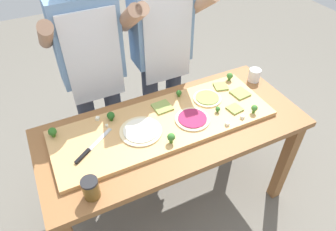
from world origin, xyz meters
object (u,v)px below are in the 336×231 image
object	(u,v)px
prep_table	(173,140)
pizza_whole_pesto_green	(207,98)
broccoli_floret_back_mid	(179,93)
flour_cup	(254,76)
pizza_whole_white_garlic	(141,131)
broccoli_floret_front_left	(52,132)
chefs_knife	(89,150)
cheese_crumble_c	(242,117)
cheese_crumble_a	(227,124)
cook_right	(162,47)
pizza_whole_beet_magenta	(192,119)
broccoli_floret_front_mid	(171,137)
cheese_crumble_b	(98,119)
broccoli_floret_back_right	(230,76)
sauce_jar	(91,188)
cheese_crumble_d	(107,126)
pizza_slice_near_left	(240,93)
cook_left	(92,64)
pizza_slice_far_left	(221,87)
pizza_slice_center	(235,109)
broccoli_floret_center_left	(218,109)
broccoli_floret_front_right	(254,108)
broccoli_floret_center_right	(111,116)

from	to	relation	value
prep_table	pizza_whole_pesto_green	world-z (taller)	pizza_whole_pesto_green
broccoli_floret_back_mid	flour_cup	world-z (taller)	flour_cup
pizza_whole_white_garlic	broccoli_floret_front_left	size ratio (longest dim) A/B	4.07
chefs_knife	cheese_crumble_c	xyz separation A→B (m)	(0.90, -0.15, 0.00)
pizza_whole_white_garlic	cheese_crumble_a	xyz separation A→B (m)	(0.48, -0.17, 0.00)
cook_right	pizza_whole_beet_magenta	bearing A→B (deg)	-97.45
pizza_whole_white_garlic	pizza_whole_beet_magenta	distance (m)	0.32
broccoli_floret_front_mid	cheese_crumble_c	bearing A→B (deg)	-1.23
broccoli_floret_front_mid	cheese_crumble_b	size ratio (longest dim) A/B	3.14
cook_right	broccoli_floret_back_right	bearing A→B (deg)	-44.08
pizza_whole_beet_magenta	broccoli_floret_front_left	bearing A→B (deg)	163.77
chefs_knife	sauce_jar	bearing A→B (deg)	-102.45
broccoli_floret_front_mid	cheese_crumble_d	xyz separation A→B (m)	(-0.28, 0.28, -0.03)
prep_table	cheese_crumble_c	xyz separation A→B (m)	(0.39, -0.15, 0.16)
pizza_whole_white_garlic	pizza_slice_near_left	bearing A→B (deg)	3.12
broccoli_floret_front_mid	cook_left	world-z (taller)	cook_left
broccoli_floret_back_right	pizza_slice_far_left	bearing A→B (deg)	-155.93
pizza_slice_center	cheese_crumble_b	size ratio (longest dim) A/B	3.92
pizza_slice_far_left	sauce_jar	distance (m)	1.11
pizza_slice_near_left	cheese_crumble_a	bearing A→B (deg)	-139.42
chefs_knife	pizza_whole_pesto_green	world-z (taller)	same
pizza_whole_pesto_green	broccoli_floret_center_left	world-z (taller)	broccoli_floret_center_left
prep_table	sauce_jar	distance (m)	0.65
broccoli_floret_front_right	broccoli_floret_back_right	bearing A→B (deg)	79.85
sauce_jar	broccoli_floret_front_mid	bearing A→B (deg)	14.40
cheese_crumble_d	sauce_jar	distance (m)	0.45
pizza_whole_pesto_green	pizza_whole_beet_magenta	world-z (taller)	same
broccoli_floret_center_right	cheese_crumble_c	xyz separation A→B (m)	(0.72, -0.33, -0.02)
cook_left	broccoli_floret_center_left	bearing A→B (deg)	-44.85
sauce_jar	prep_table	bearing A→B (deg)	24.84
cheese_crumble_c	sauce_jar	size ratio (longest dim) A/B	0.17
chefs_knife	pizza_whole_beet_magenta	xyz separation A→B (m)	(0.62, -0.03, 0.00)
pizza_slice_near_left	broccoli_floret_back_mid	size ratio (longest dim) A/B	2.20
broccoli_floret_back_mid	broccoli_floret_front_left	bearing A→B (deg)	-179.08
pizza_slice_center	pizza_whole_beet_magenta	bearing A→B (deg)	173.38
pizza_whole_white_garlic	broccoli_floret_center_left	world-z (taller)	broccoli_floret_center_left
cook_left	chefs_knife	bearing A→B (deg)	-109.70
broccoli_floret_front_mid	cook_right	world-z (taller)	cook_right
broccoli_floret_back_right	flour_cup	distance (m)	0.19
cook_left	cheese_crumble_a	bearing A→B (deg)	-50.95
cheese_crumble_d	cook_right	distance (m)	0.72
sauce_jar	broccoli_floret_center_left	bearing A→B (deg)	14.99
chefs_knife	cook_left	distance (m)	0.62
broccoli_floret_front_mid	cheese_crumble_d	size ratio (longest dim) A/B	4.46
broccoli_floret_back_right	flour_cup	bearing A→B (deg)	-14.89
cook_right	broccoli_floret_center_left	bearing A→B (deg)	-80.67
broccoli_floret_back_right	cheese_crumble_d	size ratio (longest dim) A/B	3.97
broccoli_floret_back_right	pizza_whole_beet_magenta	bearing A→B (deg)	-150.47
pizza_whole_beet_magenta	cheese_crumble_c	distance (m)	0.30
broccoli_floret_center_right	broccoli_floret_front_right	distance (m)	0.87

